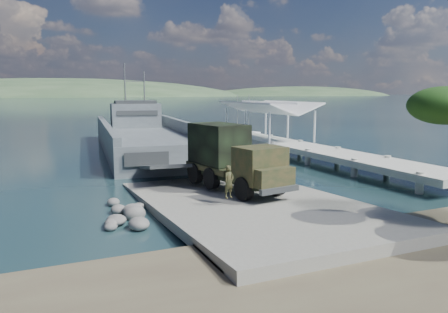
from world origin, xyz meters
TOP-DOWN VIEW (x-y plane):
  - ground at (0.00, 0.00)m, footprint 1400.00×1400.00m
  - boat_ramp at (0.00, -1.00)m, footprint 10.00×18.00m
  - shoreline_rocks at (-6.20, 0.50)m, footprint 3.20×5.60m
  - distant_headlands at (50.00, 560.00)m, footprint 1000.00×240.00m
  - pier at (13.00, 18.77)m, footprint 6.40×44.00m
  - landing_craft at (0.90, 24.65)m, footprint 12.20×36.48m
  - military_truck at (0.44, 2.17)m, footprint 3.75×8.50m
  - soldier at (-1.38, -1.45)m, footprint 0.72×0.60m
  - sailboat_near at (16.06, 30.21)m, footprint 2.67×5.21m
  - sailboat_far at (15.97, 33.64)m, footprint 2.62×5.17m

SIDE VIEW (x-z plane):
  - ground at x=0.00m, z-range 0.00..0.00m
  - shoreline_rocks at x=-6.20m, z-range -0.45..0.45m
  - distant_headlands at x=50.00m, z-range -24.00..24.00m
  - boat_ramp at x=0.00m, z-range 0.00..0.50m
  - sailboat_far at x=15.97m, z-range -2.71..3.35m
  - sailboat_near at x=16.06m, z-range -2.72..3.37m
  - landing_craft at x=0.90m, z-range -4.45..6.20m
  - soldier at x=-1.38m, z-range 0.50..2.19m
  - pier at x=13.00m, z-range -1.45..4.65m
  - military_truck at x=0.44m, z-range 0.49..4.30m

